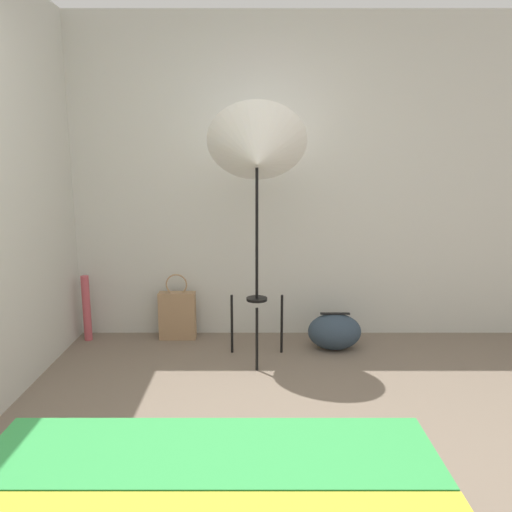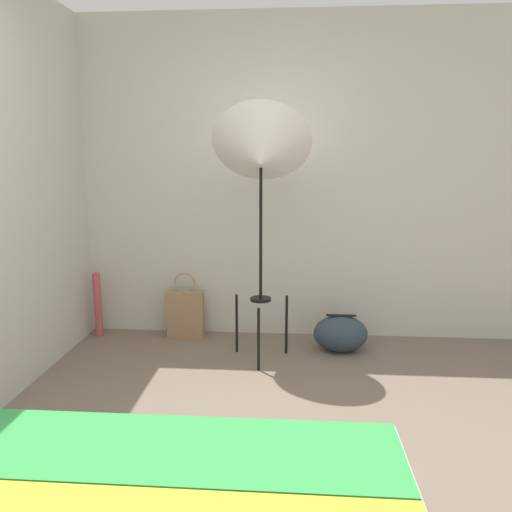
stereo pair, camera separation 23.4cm
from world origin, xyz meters
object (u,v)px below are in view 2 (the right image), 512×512
tote_bag (185,313)px  paper_roll (98,305)px  duffel_bag (340,334)px  photo_umbrella (261,155)px

tote_bag → paper_roll: tote_bag is taller
tote_bag → duffel_bag: (1.27, -0.23, -0.06)m
duffel_bag → tote_bag: bearing=169.6°
photo_umbrella → duffel_bag: size_ratio=4.47×
photo_umbrella → paper_roll: 1.90m
duffel_bag → paper_roll: (-2.00, 0.20, 0.13)m
tote_bag → photo_umbrella: bearing=-32.2°
duffel_bag → photo_umbrella: bearing=-163.4°
tote_bag → duffel_bag: bearing=-10.4°
photo_umbrella → duffel_bag: (0.61, 0.18, -1.36)m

